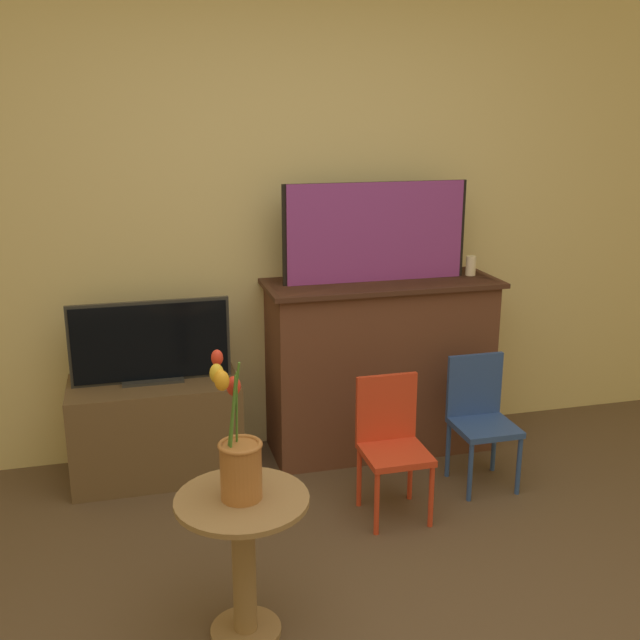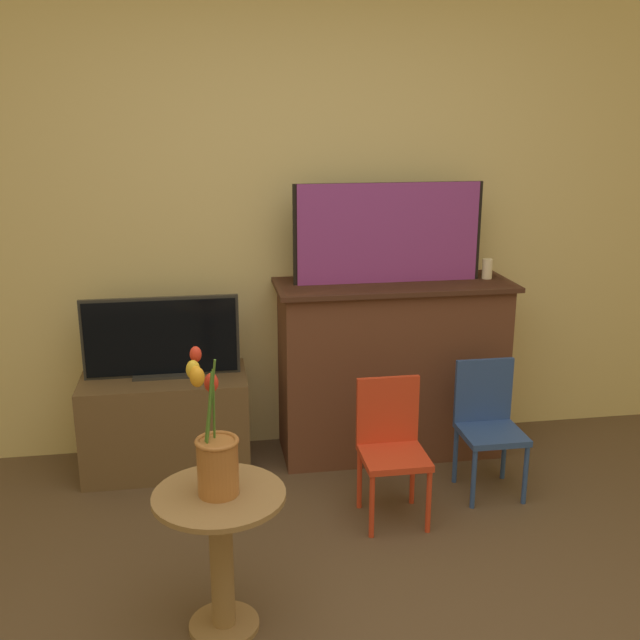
{
  "view_description": "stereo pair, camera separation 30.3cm",
  "coord_description": "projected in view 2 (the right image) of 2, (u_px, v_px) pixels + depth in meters",
  "views": [
    {
      "loc": [
        -0.81,
        -1.79,
        1.84
      ],
      "look_at": [
        0.0,
        1.31,
        0.93
      ],
      "focal_mm": 42.0,
      "sensor_mm": 36.0,
      "label": 1
    },
    {
      "loc": [
        -0.51,
        -1.85,
        1.84
      ],
      "look_at": [
        0.0,
        1.31,
        0.93
      ],
      "focal_mm": 42.0,
      "sensor_mm": 36.0,
      "label": 2
    }
  ],
  "objects": [
    {
      "name": "wall_back",
      "position": [
        295.0,
        204.0,
        4.0
      ],
      "size": [
        8.0,
        0.06,
        2.7
      ],
      "color": "beige",
      "rests_on": "ground"
    },
    {
      "name": "fireplace_mantel",
      "position": [
        391.0,
        365.0,
        4.07
      ],
      "size": [
        1.25,
        0.48,
        0.96
      ],
      "color": "brown",
      "rests_on": "ground"
    },
    {
      "name": "painting",
      "position": [
        388.0,
        233.0,
        3.87
      ],
      "size": [
        1.0,
        0.03,
        0.52
      ],
      "color": "black",
      "rests_on": "fireplace_mantel"
    },
    {
      "name": "mantel_candle",
      "position": [
        487.0,
        269.0,
        4.01
      ],
      "size": [
        0.05,
        0.05,
        0.11
      ],
      "color": "silver",
      "rests_on": "fireplace_mantel"
    },
    {
      "name": "tv_stand",
      "position": [
        166.0,
        422.0,
        3.92
      ],
      "size": [
        0.85,
        0.45,
        0.51
      ],
      "color": "brown",
      "rests_on": "ground"
    },
    {
      "name": "tv_monitor",
      "position": [
        161.0,
        339.0,
        3.8
      ],
      "size": [
        0.79,
        0.12,
        0.42
      ],
      "color": "#2D2D2D",
      "rests_on": "tv_stand"
    },
    {
      "name": "chair_red",
      "position": [
        391.0,
        442.0,
        3.43
      ],
      "size": [
        0.29,
        0.29,
        0.65
      ],
      "color": "red",
      "rests_on": "ground"
    },
    {
      "name": "chair_blue",
      "position": [
        488.0,
        419.0,
        3.68
      ],
      "size": [
        0.29,
        0.29,
        0.65
      ],
      "color": "#2D4C99",
      "rests_on": "ground"
    },
    {
      "name": "side_table",
      "position": [
        221.0,
        542.0,
        2.66
      ],
      "size": [
        0.47,
        0.47,
        0.55
      ],
      "color": "#99754C",
      "rests_on": "ground"
    },
    {
      "name": "vase_tulips",
      "position": [
        215.0,
        453.0,
        2.57
      ],
      "size": [
        0.17,
        0.17,
        0.52
      ],
      "color": "#AD6B38",
      "rests_on": "side_table"
    }
  ]
}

